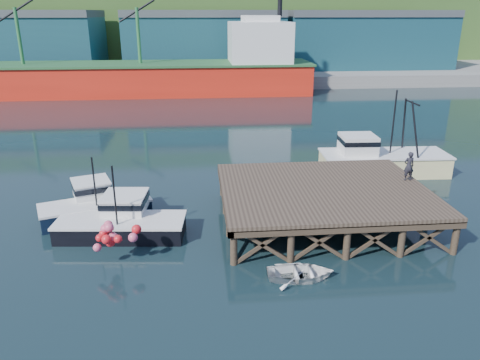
{
  "coord_description": "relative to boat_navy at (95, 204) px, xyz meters",
  "views": [
    {
      "loc": [
        -1.8,
        -25.09,
        11.79
      ],
      "look_at": [
        0.74,
        2.0,
        2.03
      ],
      "focal_mm": 35.0,
      "sensor_mm": 36.0,
      "label": 1
    }
  ],
  "objects": [
    {
      "name": "dinghy",
      "position": [
        10.96,
        -8.25,
        -0.49
      ],
      "size": [
        3.28,
        2.43,
        0.65
      ],
      "primitive_type": "imported",
      "rotation": [
        0.0,
        0.0,
        1.51
      ],
      "color": "white",
      "rests_on": "ground"
    },
    {
      "name": "boat_black",
      "position": [
        2.01,
        -2.62,
        -0.01
      ],
      "size": [
        7.26,
        6.07,
        4.36
      ],
      "rotation": [
        0.0,
        0.0,
        -0.09
      ],
      "color": "black",
      "rests_on": "ground"
    },
    {
      "name": "hillside",
      "position": [
        8.16,
        98.09,
        10.19
      ],
      "size": [
        220.0,
        50.0,
        22.0
      ],
      "primitive_type": "cube",
      "color": "#2D511E",
      "rests_on": "ground"
    },
    {
      "name": "boat_navy",
      "position": [
        0.0,
        0.0,
        0.0
      ],
      "size": [
        6.88,
        4.67,
        4.04
      ],
      "rotation": [
        0.0,
        0.0,
        0.35
      ],
      "color": "black",
      "rests_on": "ground"
    },
    {
      "name": "cargo_ship",
      "position": [
        -0.3,
        46.09,
        2.5
      ],
      "size": [
        55.5,
        10.0,
        13.75
      ],
      "color": "red",
      "rests_on": "ground"
    },
    {
      "name": "trawler",
      "position": [
        20.4,
        6.22,
        0.51
      ],
      "size": [
        9.75,
        3.84,
        6.43
      ],
      "rotation": [
        0.0,
        0.0,
        -0.04
      ],
      "color": "#F1E89C",
      "rests_on": "ground"
    },
    {
      "name": "wharf",
      "position": [
        13.66,
        -2.09,
        1.13
      ],
      "size": [
        12.0,
        10.0,
        2.62
      ],
      "color": "brown",
      "rests_on": "ground"
    },
    {
      "name": "warehouse_left",
      "position": [
        -26.84,
        63.09,
        5.69
      ],
      "size": [
        32.0,
        16.0,
        9.0
      ],
      "primitive_type": "cube",
      "color": "#1B4F5B",
      "rests_on": "far_quay"
    },
    {
      "name": "ground",
      "position": [
        8.16,
        -1.91,
        -0.81
      ],
      "size": [
        300.0,
        300.0,
        0.0
      ],
      "primitive_type": "plane",
      "color": "black",
      "rests_on": "ground"
    },
    {
      "name": "dockworker",
      "position": [
        19.06,
        -1.16,
        2.21
      ],
      "size": [
        0.68,
        0.46,
        1.8
      ],
      "primitive_type": "imported",
      "rotation": [
        0.0,
        0.0,
        3.19
      ],
      "color": "black",
      "rests_on": "wharf"
    },
    {
      "name": "far_quay",
      "position": [
        8.16,
        68.09,
        0.19
      ],
      "size": [
        160.0,
        40.0,
        2.0
      ],
      "primitive_type": "cube",
      "color": "gray",
      "rests_on": "ground"
    },
    {
      "name": "warehouse_mid",
      "position": [
        8.16,
        63.09,
        5.69
      ],
      "size": [
        28.0,
        16.0,
        9.0
      ],
      "primitive_type": "cube",
      "color": "#1B4F5B",
      "rests_on": "far_quay"
    },
    {
      "name": "warehouse_right",
      "position": [
        38.16,
        63.09,
        5.69
      ],
      "size": [
        30.0,
        16.0,
        9.0
      ],
      "primitive_type": "cube",
      "color": "#1B4F5B",
      "rests_on": "far_quay"
    }
  ]
}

